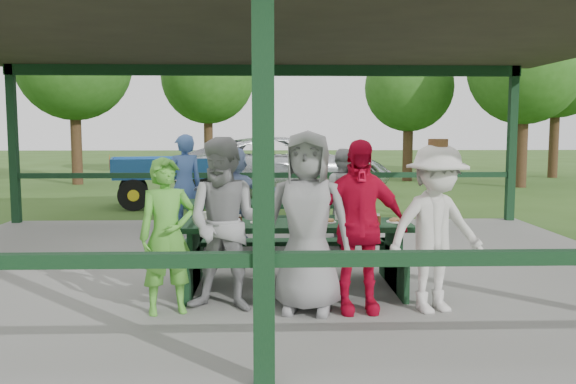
{
  "coord_description": "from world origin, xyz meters",
  "views": [
    {
      "loc": [
        0.03,
        -7.96,
        1.91
      ],
      "look_at": [
        0.29,
        -0.3,
        1.1
      ],
      "focal_mm": 38.0,
      "sensor_mm": 36.0,
      "label": 1
    }
  ],
  "objects_px": {
    "contestant_grey_mid": "(307,222)",
    "contestant_white_fedora": "(436,229)",
    "spectator_grey": "(341,195)",
    "pickup_truck": "(285,167)",
    "farm_trailer": "(169,180)",
    "contestant_grey_left": "(227,225)",
    "spectator_lblue": "(234,195)",
    "picnic_table_far": "(272,220)",
    "contestant_red": "(357,226)",
    "picnic_table_near": "(294,247)",
    "spectator_blue": "(184,186)",
    "contestant_green": "(167,236)"
  },
  "relations": [
    {
      "from": "contestant_grey_mid",
      "to": "contestant_white_fedora",
      "type": "xyz_separation_m",
      "value": [
        1.26,
        -0.04,
        -0.07
      ]
    },
    {
      "from": "spectator_grey",
      "to": "pickup_truck",
      "type": "height_order",
      "value": "pickup_truck"
    },
    {
      "from": "contestant_white_fedora",
      "to": "farm_trailer",
      "type": "relative_size",
      "value": 0.46
    },
    {
      "from": "pickup_truck",
      "to": "contestant_grey_left",
      "type": "bearing_deg",
      "value": 156.76
    },
    {
      "from": "contestant_grey_mid",
      "to": "spectator_lblue",
      "type": "height_order",
      "value": "contestant_grey_mid"
    },
    {
      "from": "picnic_table_far",
      "to": "contestant_red",
      "type": "distance_m",
      "value": 3.03
    },
    {
      "from": "pickup_truck",
      "to": "farm_trailer",
      "type": "height_order",
      "value": "pickup_truck"
    },
    {
      "from": "picnic_table_near",
      "to": "spectator_blue",
      "type": "height_order",
      "value": "spectator_blue"
    },
    {
      "from": "picnic_table_near",
      "to": "spectator_grey",
      "type": "xyz_separation_m",
      "value": [
        0.89,
        2.93,
        0.27
      ]
    },
    {
      "from": "spectator_lblue",
      "to": "farm_trailer",
      "type": "bearing_deg",
      "value": -55.82
    },
    {
      "from": "contestant_red",
      "to": "spectator_blue",
      "type": "distance_m",
      "value": 4.82
    },
    {
      "from": "contestant_green",
      "to": "pickup_truck",
      "type": "height_order",
      "value": "pickup_truck"
    },
    {
      "from": "contestant_green",
      "to": "pickup_truck",
      "type": "xyz_separation_m",
      "value": [
        1.47,
        10.92,
        -0.03
      ]
    },
    {
      "from": "contestant_grey_mid",
      "to": "farm_trailer",
      "type": "xyz_separation_m",
      "value": [
        -2.8,
        9.12,
        -0.36
      ]
    },
    {
      "from": "spectator_blue",
      "to": "spectator_grey",
      "type": "height_order",
      "value": "spectator_blue"
    },
    {
      "from": "pickup_truck",
      "to": "picnic_table_near",
      "type": "bearing_deg",
      "value": 160.38
    },
    {
      "from": "contestant_green",
      "to": "spectator_grey",
      "type": "height_order",
      "value": "contestant_green"
    },
    {
      "from": "contestant_grey_left",
      "to": "pickup_truck",
      "type": "relative_size",
      "value": 0.29
    },
    {
      "from": "picnic_table_far",
      "to": "contestant_grey_mid",
      "type": "distance_m",
      "value": 2.94
    },
    {
      "from": "contestant_green",
      "to": "spectator_lblue",
      "type": "xyz_separation_m",
      "value": [
        0.45,
        3.63,
        0.01
      ]
    },
    {
      "from": "picnic_table_near",
      "to": "spectator_grey",
      "type": "height_order",
      "value": "spectator_grey"
    },
    {
      "from": "contestant_grey_mid",
      "to": "spectator_lblue",
      "type": "xyz_separation_m",
      "value": [
        -0.91,
        3.63,
        -0.12
      ]
    },
    {
      "from": "contestant_grey_left",
      "to": "contestant_grey_mid",
      "type": "bearing_deg",
      "value": 5.04
    },
    {
      "from": "picnic_table_near",
      "to": "contestant_grey_left",
      "type": "xyz_separation_m",
      "value": [
        -0.7,
        -0.81,
        0.39
      ]
    },
    {
      "from": "contestant_green",
      "to": "pickup_truck",
      "type": "bearing_deg",
      "value": 64.15
    },
    {
      "from": "picnic_table_near",
      "to": "spectator_grey",
      "type": "relative_size",
      "value": 1.77
    },
    {
      "from": "contestant_red",
      "to": "spectator_lblue",
      "type": "distance_m",
      "value": 3.9
    },
    {
      "from": "spectator_grey",
      "to": "farm_trailer",
      "type": "distance_m",
      "value": 6.41
    },
    {
      "from": "spectator_blue",
      "to": "farm_trailer",
      "type": "xyz_separation_m",
      "value": [
        -1.03,
        4.87,
        -0.32
      ]
    },
    {
      "from": "spectator_blue",
      "to": "farm_trailer",
      "type": "height_order",
      "value": "spectator_blue"
    },
    {
      "from": "pickup_truck",
      "to": "picnic_table_far",
      "type": "bearing_deg",
      "value": 158.46
    },
    {
      "from": "contestant_grey_left",
      "to": "contestant_grey_mid",
      "type": "xyz_separation_m",
      "value": [
        0.79,
        -0.08,
        0.03
      ]
    },
    {
      "from": "spectator_blue",
      "to": "contestant_red",
      "type": "bearing_deg",
      "value": 93.2
    },
    {
      "from": "contestant_grey_mid",
      "to": "spectator_grey",
      "type": "bearing_deg",
      "value": 89.01
    },
    {
      "from": "spectator_grey",
      "to": "spectator_lblue",
      "type": "bearing_deg",
      "value": 24.51
    },
    {
      "from": "contestant_green",
      "to": "contestant_white_fedora",
      "type": "distance_m",
      "value": 2.62
    },
    {
      "from": "contestant_grey_mid",
      "to": "spectator_blue",
      "type": "bearing_deg",
      "value": 123.49
    },
    {
      "from": "spectator_grey",
      "to": "farm_trailer",
      "type": "bearing_deg",
      "value": -37.69
    },
    {
      "from": "picnic_table_far",
      "to": "contestant_green",
      "type": "xyz_separation_m",
      "value": [
        -1.04,
        -2.89,
        0.29
      ]
    },
    {
      "from": "contestant_grey_left",
      "to": "contestant_green",
      "type": "bearing_deg",
      "value": -161.01
    },
    {
      "from": "contestant_white_fedora",
      "to": "spectator_grey",
      "type": "bearing_deg",
      "value": 79.2
    },
    {
      "from": "contestant_grey_left",
      "to": "contestant_red",
      "type": "xyz_separation_m",
      "value": [
        1.28,
        -0.09,
        -0.01
      ]
    },
    {
      "from": "farm_trailer",
      "to": "contestant_white_fedora",
      "type": "bearing_deg",
      "value": -78.32
    },
    {
      "from": "picnic_table_far",
      "to": "spectator_blue",
      "type": "height_order",
      "value": "spectator_blue"
    },
    {
      "from": "picnic_table_far",
      "to": "contestant_red",
      "type": "bearing_deg",
      "value": -74.43
    },
    {
      "from": "contestant_red",
      "to": "picnic_table_near",
      "type": "bearing_deg",
      "value": 119.52
    },
    {
      "from": "picnic_table_far",
      "to": "contestant_white_fedora",
      "type": "distance_m",
      "value": 3.34
    },
    {
      "from": "picnic_table_near",
      "to": "spectator_grey",
      "type": "bearing_deg",
      "value": 73.09
    },
    {
      "from": "contestant_red",
      "to": "spectator_lblue",
      "type": "bearing_deg",
      "value": 107.86
    },
    {
      "from": "spectator_blue",
      "to": "pickup_truck",
      "type": "xyz_separation_m",
      "value": [
        1.88,
        6.67,
        -0.12
      ]
    }
  ]
}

